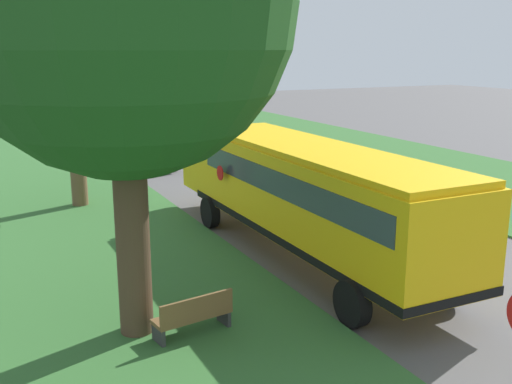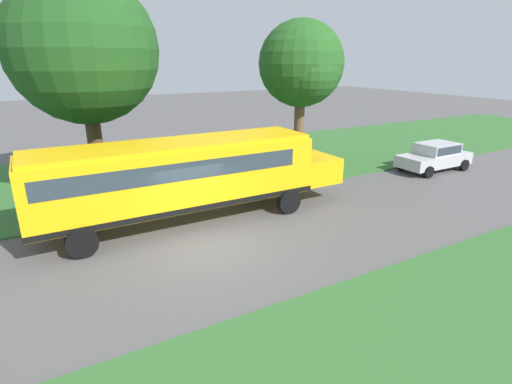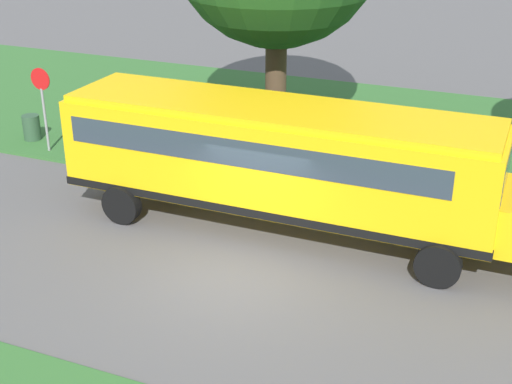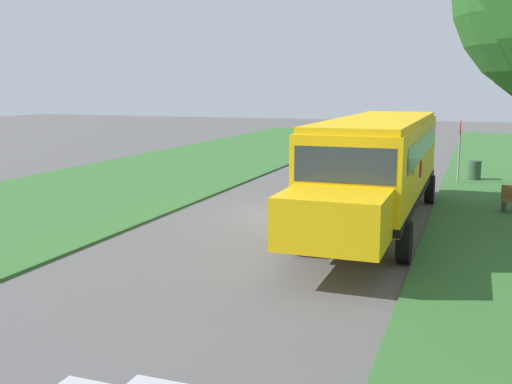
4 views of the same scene
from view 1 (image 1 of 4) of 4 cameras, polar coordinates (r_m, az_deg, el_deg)
name	(u,v)px [view 1 (image 1 of 4)]	position (r m, az deg, el deg)	size (l,w,h in m)	color
ground_plane	(386,248)	(17.80, 12.26, -5.24)	(120.00, 120.00, 0.00)	#565454
grass_verge	(17,312)	(14.28, -21.80, -10.55)	(12.00, 80.00, 0.08)	#33662D
school_bus	(307,191)	(16.08, 4.87, 0.14)	(2.85, 12.42, 3.16)	yellow
car_silver_nearest	(146,149)	(29.63, -10.47, 4.06)	(2.02, 4.40, 1.56)	#B7B7BC
oak_tree_roadside_mid	(75,48)	(22.12, -16.85, 13.01)	(4.66, 4.61, 8.09)	brown
park_bench	(194,316)	(12.17, -5.96, -11.63)	(1.66, 0.74, 0.92)	brown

